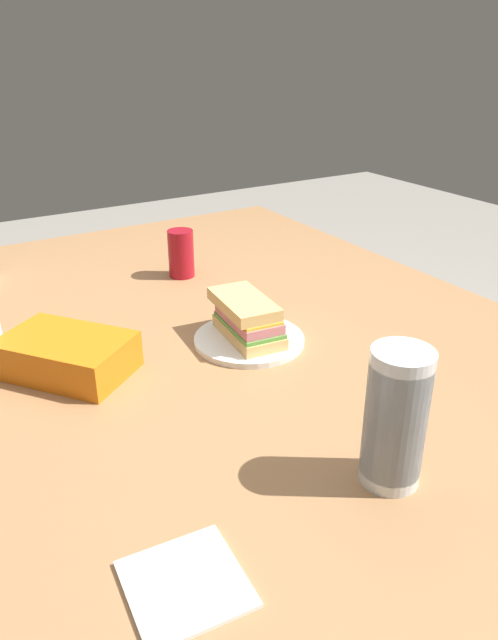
# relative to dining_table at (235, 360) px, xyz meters

# --- Properties ---
(ground_plane) EXTENTS (8.00, 8.00, 0.00)m
(ground_plane) POSITION_rel_dining_table_xyz_m (0.00, 0.00, -0.69)
(ground_plane) COLOR gray
(dining_table) EXTENTS (1.69, 1.18, 0.77)m
(dining_table) POSITION_rel_dining_table_xyz_m (0.00, 0.00, 0.00)
(dining_table) COLOR #9E7047
(dining_table) RESTS_ON ground_plane
(paper_plate) EXTENTS (0.22, 0.22, 0.01)m
(paper_plate) POSITION_rel_dining_table_xyz_m (-0.07, 0.01, 0.08)
(paper_plate) COLOR white
(paper_plate) RESTS_ON dining_table
(sandwich) EXTENTS (0.19, 0.11, 0.08)m
(sandwich) POSITION_rel_dining_table_xyz_m (-0.07, 0.01, 0.13)
(sandwich) COLOR #DBB26B
(sandwich) RESTS_ON paper_plate
(soda_can_red) EXTENTS (0.07, 0.07, 0.12)m
(soda_can_red) POSITION_rel_dining_table_xyz_m (0.34, -0.04, 0.14)
(soda_can_red) COLOR maroon
(soda_can_red) RESTS_ON dining_table
(chip_bag) EXTENTS (0.27, 0.26, 0.07)m
(chip_bag) POSITION_rel_dining_table_xyz_m (-0.00, 0.36, 0.11)
(chip_bag) COLOR orange
(chip_bag) RESTS_ON dining_table
(plastic_cup_stack) EXTENTS (0.08, 0.08, 0.20)m
(plastic_cup_stack) POSITION_rel_dining_table_xyz_m (-0.53, 0.06, 0.18)
(plastic_cup_stack) COLOR silver
(plastic_cup_stack) RESTS_ON dining_table
(paper_napkin) EXTENTS (0.14, 0.14, 0.01)m
(paper_napkin) POSITION_rel_dining_table_xyz_m (-0.55, 0.38, 0.08)
(paper_napkin) COLOR white
(paper_napkin) RESTS_ON dining_table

